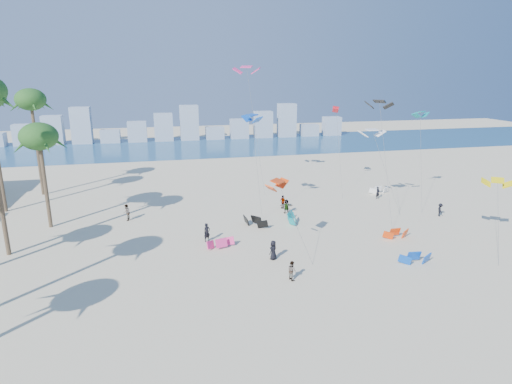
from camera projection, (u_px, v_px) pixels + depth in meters
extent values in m
plane|color=beige|center=(266.00, 322.00, 28.77)|extent=(220.00, 220.00, 0.00)
plane|color=navy|center=(187.00, 147.00, 96.36)|extent=(220.00, 220.00, 0.00)
imported|color=black|center=(207.00, 232.00, 42.24)|extent=(0.80, 0.69, 1.87)
imported|color=gray|center=(292.00, 270.00, 34.47)|extent=(0.79, 0.91, 1.60)
imported|color=black|center=(273.00, 250.00, 38.19)|extent=(1.02, 0.99, 1.77)
imported|color=gray|center=(283.00, 202.00, 52.59)|extent=(0.79, 1.04, 1.64)
imported|color=black|center=(440.00, 210.00, 49.71)|extent=(0.84, 1.11, 1.53)
imported|color=gray|center=(286.00, 206.00, 50.77)|extent=(1.62, 0.80, 1.68)
imported|color=black|center=(378.00, 193.00, 56.60)|extent=(0.70, 0.59, 1.63)
imported|color=gray|center=(127.00, 213.00, 48.23)|extent=(0.75, 0.94, 1.86)
cylinder|color=#595959|center=(295.00, 223.00, 37.21)|extent=(2.67, 2.30, 7.08)
cylinder|color=#595959|center=(386.00, 166.00, 45.59)|extent=(0.31, 4.31, 13.11)
cylinder|color=#595959|center=(386.00, 172.00, 50.10)|extent=(2.93, 2.84, 9.69)
cylinder|color=#595959|center=(257.00, 168.00, 48.07)|extent=(0.77, 2.14, 11.55)
cylinder|color=#595959|center=(339.00, 152.00, 57.67)|extent=(0.40, 4.57, 11.59)
cylinder|color=#595959|center=(498.00, 221.00, 38.75)|extent=(2.88, 4.67, 6.35)
cylinder|color=#595959|center=(256.00, 131.00, 58.05)|extent=(1.60, 4.25, 16.81)
cylinder|color=#595959|center=(421.00, 162.00, 51.81)|extent=(1.38, 4.41, 11.42)
cylinder|color=brown|center=(45.00, 183.00, 45.15)|extent=(0.40, 0.40, 9.80)
ellipsoid|color=#22541D|center=(39.00, 136.00, 43.83)|extent=(3.80, 3.80, 2.85)
cylinder|color=brown|center=(37.00, 148.00, 57.06)|extent=(0.40, 0.40, 12.73)
ellipsoid|color=#22541D|center=(30.00, 99.00, 55.35)|extent=(3.80, 3.80, 2.85)
cube|color=#9EADBF|center=(24.00, 135.00, 97.41)|extent=(4.40, 3.00, 4.80)
cube|color=#9EADBF|center=(53.00, 130.00, 98.50)|extent=(4.40, 3.00, 6.60)
cube|color=#9EADBF|center=(81.00, 125.00, 99.59)|extent=(4.40, 3.00, 8.40)
cube|color=#9EADBF|center=(111.00, 136.00, 101.65)|extent=(4.40, 3.00, 3.00)
cube|color=#9EADBF|center=(137.00, 132.00, 102.74)|extent=(4.40, 3.00, 4.80)
cube|color=#9EADBF|center=(164.00, 127.00, 103.83)|extent=(4.40, 3.00, 6.60)
cube|color=#9EADBF|center=(189.00, 123.00, 104.92)|extent=(4.40, 3.00, 8.40)
cube|color=#9EADBF|center=(215.00, 133.00, 106.98)|extent=(4.40, 3.00, 3.00)
cube|color=#9EADBF|center=(239.00, 129.00, 108.08)|extent=(4.40, 3.00, 4.80)
cube|color=#9EADBF|center=(263.00, 124.00, 109.17)|extent=(4.40, 3.00, 6.60)
cube|color=#9EADBF|center=(287.00, 120.00, 110.26)|extent=(4.40, 3.00, 8.40)
cube|color=#9EADBF|center=(309.00, 130.00, 112.32)|extent=(4.40, 3.00, 3.00)
cube|color=#9EADBF|center=(332.00, 126.00, 113.41)|extent=(4.40, 3.00, 4.80)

